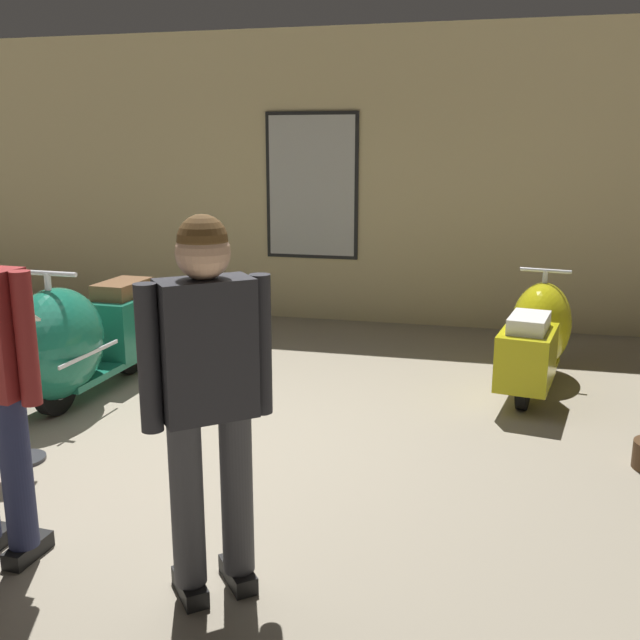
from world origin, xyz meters
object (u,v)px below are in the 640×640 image
object	(u,v)px
visitor_0	(208,385)
info_stanchion	(18,399)
scooter_0	(80,339)
scooter_1	(537,335)

from	to	relation	value
visitor_0	info_stanchion	xyz separation A→B (m)	(-1.77, 1.04, -0.59)
scooter_0	visitor_0	xyz separation A→B (m)	(2.04, -2.21, 0.51)
scooter_1	info_stanchion	xyz separation A→B (m)	(-3.35, -2.41, -0.02)
scooter_1	info_stanchion	world-z (taller)	info_stanchion
visitor_0	info_stanchion	distance (m)	2.14
visitor_0	info_stanchion	size ratio (longest dim) A/B	1.69
scooter_1	scooter_0	bearing A→B (deg)	119.12
info_stanchion	scooter_1	bearing A→B (deg)	35.76
scooter_0	visitor_0	world-z (taller)	visitor_0
scooter_0	scooter_1	bearing A→B (deg)	111.50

